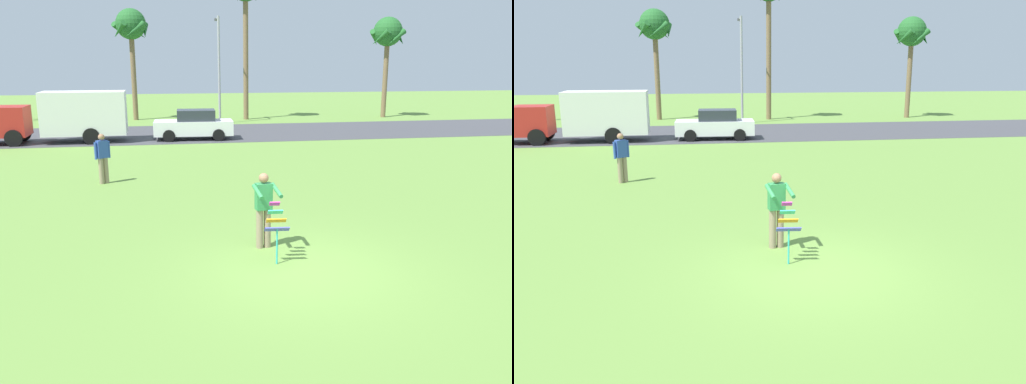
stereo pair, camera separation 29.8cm
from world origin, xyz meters
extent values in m
plane|color=olive|center=(0.00, 0.00, 0.00)|extent=(120.00, 120.00, 0.00)
cube|color=#424247|center=(0.00, 21.00, 0.01)|extent=(120.00, 8.00, 0.01)
cylinder|color=gray|center=(-0.47, 1.48, 0.45)|extent=(0.16, 0.16, 0.90)
cylinder|color=gray|center=(-0.64, 1.45, 0.45)|extent=(0.16, 0.16, 0.90)
cube|color=#338C4C|center=(-0.55, 1.47, 1.20)|extent=(0.39, 0.27, 0.60)
sphere|color=#9E7051|center=(-0.55, 1.47, 1.62)|extent=(0.22, 0.22, 0.22)
cylinder|color=#338C4C|center=(-0.30, 1.26, 1.38)|extent=(0.17, 0.59, 0.24)
cylinder|color=#338C4C|center=(-0.74, 1.19, 1.38)|extent=(0.17, 0.59, 0.24)
cube|color=#D83399|center=(-0.42, 0.92, 1.17)|extent=(0.24, 0.16, 0.12)
cube|color=#33BFBF|center=(-0.43, 0.76, 1.04)|extent=(0.33, 0.17, 0.12)
cube|color=orange|center=(-0.45, 0.60, 0.90)|extent=(0.43, 0.18, 0.12)
cube|color=#4C4CCC|center=(-0.46, 0.44, 0.77)|extent=(0.52, 0.19, 0.12)
cylinder|color=#33BFBF|center=(-0.46, 0.44, 0.38)|extent=(0.04, 0.04, 0.76)
cube|color=#B2231E|center=(-10.51, 18.54, 1.17)|extent=(1.84, 1.94, 1.50)
cube|color=silver|center=(-6.81, 18.62, 1.52)|extent=(4.24, 2.09, 2.20)
cylinder|color=black|center=(-10.14, 17.63, 0.42)|extent=(0.85, 0.30, 0.84)
cylinder|color=black|center=(-10.18, 19.47, 0.42)|extent=(0.85, 0.30, 0.84)
cylinder|color=black|center=(-6.44, 17.71, 0.42)|extent=(0.85, 0.30, 0.84)
cylinder|color=black|center=(-6.48, 19.55, 0.42)|extent=(0.85, 0.30, 0.84)
cube|color=white|center=(-1.20, 18.60, 0.64)|extent=(4.26, 1.86, 0.76)
cube|color=#282D38|center=(-1.05, 18.60, 1.30)|extent=(2.07, 1.47, 0.60)
cylinder|color=black|center=(-2.53, 17.85, 0.32)|extent=(0.65, 0.24, 0.64)
cylinder|color=black|center=(-2.47, 19.46, 0.32)|extent=(0.65, 0.24, 0.64)
cylinder|color=black|center=(0.07, 17.74, 0.32)|extent=(0.65, 0.24, 0.64)
cylinder|color=black|center=(0.13, 19.36, 0.32)|extent=(0.65, 0.24, 0.64)
cylinder|color=brown|center=(-4.81, 29.01, 3.22)|extent=(0.36, 0.36, 6.44)
sphere|color=#236028|center=(-4.81, 29.01, 6.64)|extent=(2.10, 2.10, 2.10)
cone|color=#236028|center=(-3.86, 29.01, 6.19)|extent=(0.44, 1.56, 1.28)
cone|color=#236028|center=(-4.51, 29.91, 6.19)|extent=(1.62, 0.90, 1.28)
cone|color=#236028|center=(-5.58, 29.57, 6.19)|extent=(1.27, 1.52, 1.28)
cone|color=#236028|center=(-5.58, 28.45, 6.19)|extent=(1.27, 1.52, 1.28)
cone|color=#236028|center=(-4.51, 28.10, 6.19)|extent=(1.62, 0.90, 1.28)
cylinder|color=brown|center=(3.12, 28.00, 4.49)|extent=(0.36, 0.36, 8.99)
cylinder|color=brown|center=(13.62, 27.74, 3.02)|extent=(0.36, 0.36, 6.03)
sphere|color=#236028|center=(13.62, 27.74, 6.23)|extent=(2.10, 2.10, 2.10)
cone|color=#236028|center=(14.57, 27.74, 5.78)|extent=(0.44, 1.56, 1.28)
cone|color=#236028|center=(13.91, 28.64, 5.78)|extent=(1.62, 0.90, 1.28)
cone|color=#236028|center=(12.85, 28.30, 5.78)|extent=(1.27, 1.52, 1.28)
cone|color=#236028|center=(12.85, 27.18, 5.78)|extent=(1.27, 1.52, 1.28)
cone|color=#236028|center=(13.91, 26.83, 5.78)|extent=(1.62, 0.90, 1.28)
cylinder|color=#9E9EA3|center=(0.96, 25.69, 3.50)|extent=(0.16, 0.16, 7.00)
cylinder|color=#9E9EA3|center=(0.96, 26.39, 6.90)|extent=(0.10, 1.40, 0.10)
cube|color=#4C4C51|center=(0.96, 27.04, 6.86)|extent=(0.24, 0.44, 0.16)
cylinder|color=gray|center=(-4.91, 8.60, 0.45)|extent=(0.16, 0.16, 0.90)
cylinder|color=gray|center=(-4.76, 8.70, 0.45)|extent=(0.16, 0.16, 0.90)
cube|color=#2D4CA5|center=(-4.84, 8.65, 1.20)|extent=(0.42, 0.38, 0.60)
sphere|color=#9E7051|center=(-4.84, 8.65, 1.62)|extent=(0.22, 0.22, 0.22)
cylinder|color=#2D4CA5|center=(-5.04, 8.52, 1.17)|extent=(0.09, 0.09, 0.58)
cylinder|color=#2D4CA5|center=(-4.63, 8.78, 1.17)|extent=(0.09, 0.09, 0.58)
camera|label=1|loc=(-2.61, -9.42, 4.12)|focal=36.12mm
camera|label=2|loc=(-2.31, -9.46, 4.12)|focal=36.12mm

